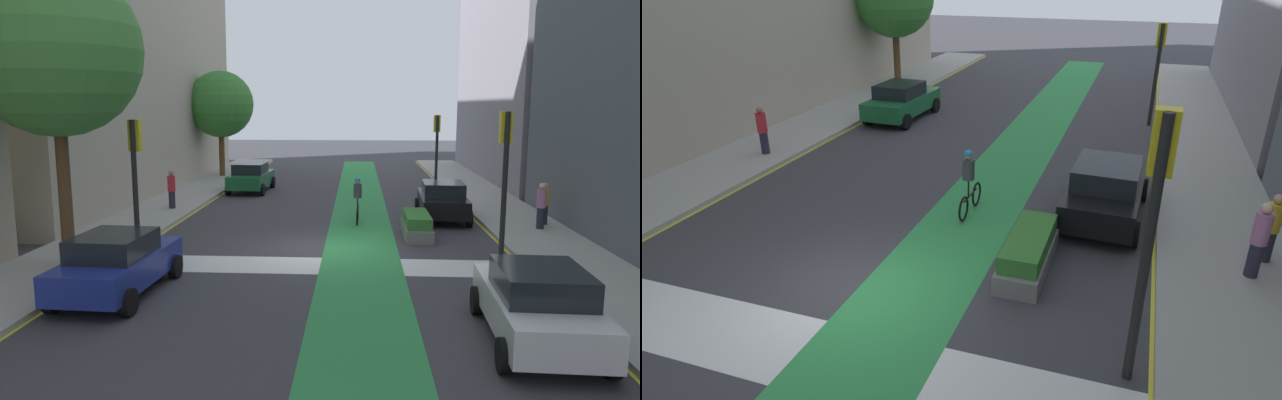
{
  "view_description": "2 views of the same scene",
  "coord_description": "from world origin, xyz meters",
  "views": [
    {
      "loc": [
        1.14,
        -18.48,
        4.65
      ],
      "look_at": [
        -0.24,
        2.84,
        1.16
      ],
      "focal_mm": 32.65,
      "sensor_mm": 36.0,
      "label": 1
    },
    {
      "loc": [
        5.2,
        -8.16,
        6.27
      ],
      "look_at": [
        1.49,
        2.73,
        1.12
      ],
      "focal_mm": 29.87,
      "sensor_mm": 36.0,
      "label": 2
    }
  ],
  "objects": [
    {
      "name": "traffic_signal_near_right",
      "position": [
        5.57,
        -0.7,
        3.13
      ],
      "size": [
        0.35,
        0.52,
        4.47
      ],
      "color": "black",
      "rests_on": "ground_plane"
    },
    {
      "name": "median_planter",
      "position": [
        3.28,
        2.04,
        0.4
      ],
      "size": [
        0.93,
        2.67,
        0.85
      ],
      "color": "slate",
      "rests_on": "ground_plane"
    },
    {
      "name": "pedestrian_sidewalk_left_a",
      "position": [
        -7.02,
        6.37,
        0.99
      ],
      "size": [
        0.34,
        0.34,
        1.65
      ],
      "color": "#262638",
      "rests_on": "sidewalk_left"
    },
    {
      "name": "bike_lane_paint",
      "position": [
        1.28,
        0.0,
        0.0
      ],
      "size": [
        2.4,
        60.0,
        0.01
      ],
      "primitive_type": "cube",
      "color": "#2D8C47",
      "rests_on": "ground_plane"
    },
    {
      "name": "car_green_left_far",
      "position": [
        -4.62,
        12.56,
        0.8
      ],
      "size": [
        2.17,
        4.27,
        1.57
      ],
      "color": "#196033",
      "rests_on": "ground_plane"
    },
    {
      "name": "traffic_signal_far_right",
      "position": [
        5.64,
        15.07,
        2.88
      ],
      "size": [
        0.35,
        0.52,
        4.1
      ],
      "color": "black",
      "rests_on": "ground_plane"
    },
    {
      "name": "curb_stripe_right",
      "position": [
        6.0,
        0.0,
        0.01
      ],
      "size": [
        0.16,
        60.0,
        0.01
      ],
      "primitive_type": "cube",
      "color": "yellow",
      "rests_on": "ground_plane"
    },
    {
      "name": "pedestrian_sidewalk_right_a",
      "position": [
        7.9,
        3.03,
        1.02
      ],
      "size": [
        0.34,
        0.34,
        1.7
      ],
      "color": "#262638",
      "rests_on": "sidewalk_right"
    },
    {
      "name": "crosswalk_band",
      "position": [
        0.0,
        -2.0,
        0.0
      ],
      "size": [
        12.0,
        1.8,
        0.01
      ],
      "primitive_type": "cube",
      "color": "silver",
      "rests_on": "ground_plane"
    },
    {
      "name": "car_black_right_far",
      "position": [
        4.63,
        5.3,
        0.8
      ],
      "size": [
        2.17,
        4.27,
        1.57
      ],
      "color": "black",
      "rests_on": "ground_plane"
    },
    {
      "name": "cyclist_in_lane",
      "position": [
        1.16,
        4.29,
        0.97
      ],
      "size": [
        0.32,
        1.73,
        1.86
      ],
      "color": "black",
      "rests_on": "ground_plane"
    },
    {
      "name": "sidewalk_right",
      "position": [
        7.5,
        0.0,
        0.07
      ],
      "size": [
        3.0,
        60.0,
        0.15
      ],
      "primitive_type": "cube",
      "color": "#9E9E99",
      "rests_on": "ground_plane"
    },
    {
      "name": "pedestrian_sidewalk_right_b",
      "position": [
        8.26,
        3.84,
        0.96
      ],
      "size": [
        0.34,
        0.34,
        1.6
      ],
      "color": "#262638",
      "rests_on": "sidewalk_right"
    },
    {
      "name": "ground_plane",
      "position": [
        0.0,
        0.0,
        0.0
      ],
      "size": [
        120.0,
        120.0,
        0.0
      ],
      "primitive_type": "plane",
      "color": "#38383D"
    }
  ]
}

